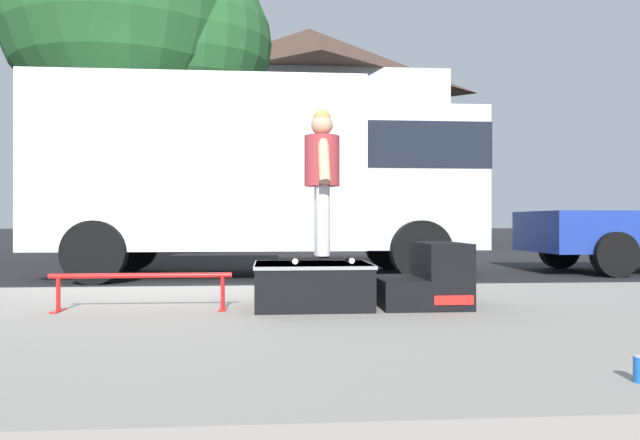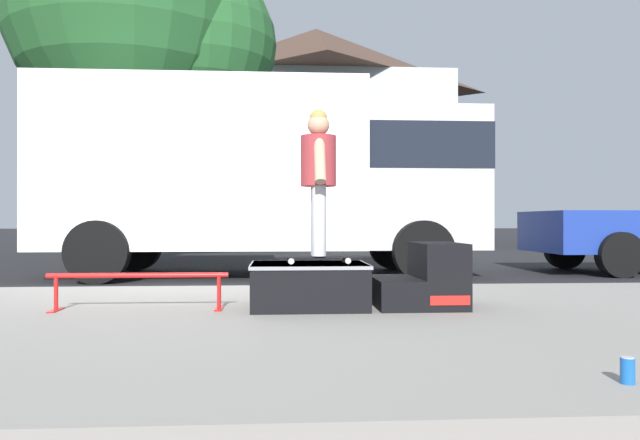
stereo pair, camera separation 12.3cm
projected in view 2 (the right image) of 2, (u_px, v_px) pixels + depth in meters
ground_plane at (154, 291)px, 7.68m from camera, size 140.00×140.00×0.00m
sidewalk_slab at (74, 328)px, 4.69m from camera, size 50.00×5.00×0.12m
skate_box at (309, 284)px, 5.40m from camera, size 1.03×0.83×0.39m
kicker_ramp at (425, 280)px, 5.47m from camera, size 0.77×0.80×0.57m
grind_rail at (138, 282)px, 5.24m from camera, size 1.54×0.28×0.32m
skateboard at (318, 257)px, 5.39m from camera, size 0.79×0.25×0.07m
skater_kid at (318, 170)px, 5.40m from camera, size 0.31×0.67×1.29m
soda_can at (628, 370)px, 2.86m from camera, size 0.07×0.07×0.13m
box_truck at (266, 172)px, 9.97m from camera, size 6.91×2.63×3.05m
street_tree_main at (145, 21)px, 13.15m from camera, size 5.75×5.23×8.00m
house_behind at (316, 135)px, 23.62m from camera, size 9.54×8.22×8.40m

